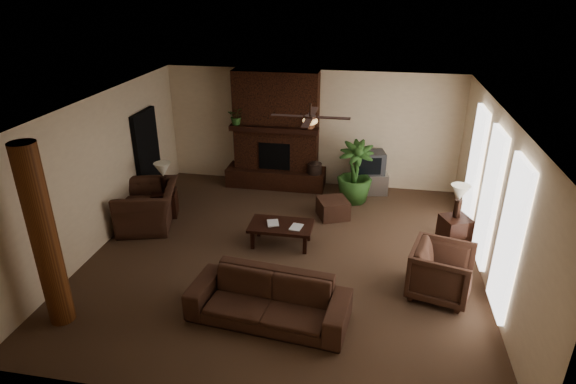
% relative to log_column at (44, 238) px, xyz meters
% --- Properties ---
extents(room_shell, '(7.00, 7.00, 7.00)m').
position_rel_log_column_xyz_m(room_shell, '(2.95, 2.40, 0.00)').
color(room_shell, brown).
rests_on(room_shell, ground).
extents(fireplace, '(2.40, 0.70, 2.80)m').
position_rel_log_column_xyz_m(fireplace, '(2.15, 5.62, -0.24)').
color(fireplace, '#442012').
rests_on(fireplace, ground).
extents(windows, '(0.08, 3.65, 2.35)m').
position_rel_log_column_xyz_m(windows, '(6.40, 2.60, -0.05)').
color(windows, white).
rests_on(windows, ground).
extents(log_column, '(0.36, 0.36, 2.80)m').
position_rel_log_column_xyz_m(log_column, '(0.00, 0.00, 0.00)').
color(log_column, brown).
rests_on(log_column, ground).
extents(doorway, '(0.10, 1.00, 2.10)m').
position_rel_log_column_xyz_m(doorway, '(-0.49, 4.20, -0.35)').
color(doorway, black).
rests_on(doorway, ground).
extents(ceiling_fan, '(1.35, 1.35, 0.37)m').
position_rel_log_column_xyz_m(ceiling_fan, '(3.35, 2.70, 1.13)').
color(ceiling_fan, black).
rests_on(ceiling_fan, ceiling).
extents(sofa, '(2.44, 0.96, 0.93)m').
position_rel_log_column_xyz_m(sofa, '(3.06, 0.57, -0.93)').
color(sofa, '#43281C').
rests_on(sofa, ground).
extents(armchair_left, '(1.20, 1.51, 1.16)m').
position_rel_log_column_xyz_m(armchair_left, '(-0.02, 3.05, -0.82)').
color(armchair_left, '#43281C').
rests_on(armchair_left, ground).
extents(armchair_right, '(1.07, 1.11, 0.95)m').
position_rel_log_column_xyz_m(armchair_right, '(5.65, 1.64, -0.92)').
color(armchair_right, '#43281C').
rests_on(armchair_right, ground).
extents(coffee_table, '(1.20, 0.70, 0.43)m').
position_rel_log_column_xyz_m(coffee_table, '(2.82, 2.76, -1.03)').
color(coffee_table, black).
rests_on(coffee_table, ground).
extents(ottoman, '(0.79, 0.79, 0.40)m').
position_rel_log_column_xyz_m(ottoman, '(3.70, 4.10, -1.20)').
color(ottoman, '#43281C').
rests_on(ottoman, ground).
extents(tv_stand, '(0.92, 0.63, 0.50)m').
position_rel_log_column_xyz_m(tv_stand, '(4.41, 5.55, -1.15)').
color(tv_stand, '#B1B2B4').
rests_on(tv_stand, ground).
extents(tv, '(0.74, 0.65, 0.52)m').
position_rel_log_column_xyz_m(tv, '(4.41, 5.54, -0.64)').
color(tv, '#3C3C3F').
rests_on(tv, tv_stand).
extents(floor_vase, '(0.34, 0.34, 0.77)m').
position_rel_log_column_xyz_m(floor_vase, '(3.12, 5.40, -0.97)').
color(floor_vase, black).
rests_on(floor_vase, ground).
extents(floor_plant, '(0.89, 1.47, 0.79)m').
position_rel_log_column_xyz_m(floor_plant, '(4.09, 4.98, -1.00)').
color(floor_plant, '#2F5622').
rests_on(floor_plant, ground).
extents(side_table_left, '(0.62, 0.62, 0.55)m').
position_rel_log_column_xyz_m(side_table_left, '(0.12, 3.56, -1.12)').
color(side_table_left, black).
rests_on(side_table_left, ground).
extents(lamp_left, '(0.46, 0.46, 0.65)m').
position_rel_log_column_xyz_m(lamp_left, '(0.15, 3.56, -0.40)').
color(lamp_left, black).
rests_on(lamp_left, side_table_left).
extents(side_table_right, '(0.65, 0.65, 0.55)m').
position_rel_log_column_xyz_m(side_table_right, '(6.10, 3.40, -1.12)').
color(side_table_right, black).
rests_on(side_table_right, ground).
extents(lamp_right, '(0.45, 0.45, 0.65)m').
position_rel_log_column_xyz_m(lamp_right, '(6.10, 3.45, -0.40)').
color(lamp_right, black).
rests_on(lamp_right, side_table_right).
extents(mantel_plant, '(0.39, 0.43, 0.33)m').
position_rel_log_column_xyz_m(mantel_plant, '(1.26, 5.38, 0.32)').
color(mantel_plant, '#2F5622').
rests_on(mantel_plant, fireplace).
extents(mantel_vase, '(0.27, 0.28, 0.22)m').
position_rel_log_column_xyz_m(mantel_vase, '(3.00, 5.33, 0.27)').
color(mantel_vase, '#955A3B').
rests_on(mantel_vase, fireplace).
extents(book_a, '(0.21, 0.09, 0.29)m').
position_rel_log_column_xyz_m(book_a, '(2.56, 2.72, -0.83)').
color(book_a, '#999999').
rests_on(book_a, coffee_table).
extents(book_b, '(0.21, 0.06, 0.29)m').
position_rel_log_column_xyz_m(book_b, '(3.02, 2.70, -0.82)').
color(book_b, '#999999').
rests_on(book_b, coffee_table).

